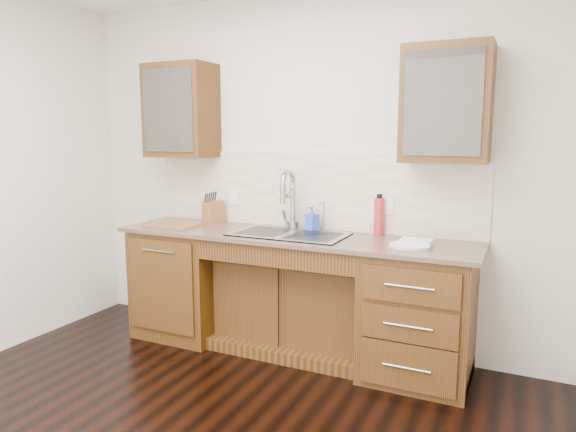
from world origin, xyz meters
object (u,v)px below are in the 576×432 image
at_px(knife_block, 213,212).
at_px(cutting_board, 173,225).
at_px(soap_bottle, 312,219).
at_px(plate, 410,245).
at_px(water_bottle, 379,217).

height_order(knife_block, cutting_board, knife_block).
xyz_separation_m(soap_bottle, cutting_board, (-1.08, -0.30, -0.08)).
xyz_separation_m(plate, cutting_board, (-1.87, -0.05, 0.00)).
bearing_deg(knife_block, cutting_board, -111.13).
height_order(soap_bottle, water_bottle, water_bottle).
bearing_deg(plate, knife_block, 172.24).
bearing_deg(cutting_board, water_bottle, 12.75).
distance_m(soap_bottle, knife_block, 0.87).
xyz_separation_m(knife_block, cutting_board, (-0.20, -0.28, -0.08)).
xyz_separation_m(soap_bottle, water_bottle, (0.50, 0.06, 0.04)).
distance_m(water_bottle, plate, 0.44).
height_order(plate, cutting_board, cutting_board).
relative_size(soap_bottle, cutting_board, 0.47).
bearing_deg(soap_bottle, knife_block, -155.29).
distance_m(knife_block, cutting_board, 0.35).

